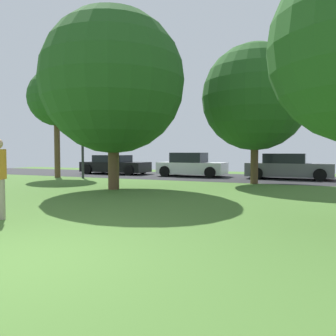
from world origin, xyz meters
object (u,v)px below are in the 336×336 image
at_px(oak_tree_right, 113,82).
at_px(oak_tree_center, 255,97).
at_px(oak_tree_left, 56,98).
at_px(parked_car_grey, 288,167).
at_px(parked_car_black, 115,165).
at_px(street_lamp_post, 83,138).
at_px(parked_car_white, 191,166).

relative_size(oak_tree_right, oak_tree_center, 1.09).
height_order(oak_tree_right, oak_tree_center, oak_tree_right).
distance_m(oak_tree_left, oak_tree_center, 11.09).
bearing_deg(parked_car_grey, oak_tree_left, -161.04).
height_order(parked_car_black, parked_car_grey, parked_car_grey).
bearing_deg(parked_car_grey, oak_tree_right, -125.85).
relative_size(oak_tree_center, street_lamp_post, 1.42).
relative_size(parked_car_black, parked_car_grey, 1.03).
xyz_separation_m(parked_car_grey, street_lamp_post, (-10.57, -4.06, 1.61)).
bearing_deg(parked_car_black, parked_car_white, -0.73).
relative_size(parked_car_white, parked_car_grey, 0.90).
distance_m(oak_tree_center, parked_car_black, 10.90).
bearing_deg(parked_car_white, street_lamp_post, -142.82).
bearing_deg(parked_car_black, oak_tree_center, -19.10).
distance_m(oak_tree_right, parked_car_black, 10.16).
xyz_separation_m(parked_car_black, street_lamp_post, (0.42, -3.92, 1.66)).
bearing_deg(oak_tree_center, parked_car_white, 142.30).
height_order(oak_tree_left, oak_tree_center, oak_tree_center).
distance_m(parked_car_black, parked_car_white, 5.50).
xyz_separation_m(oak_tree_left, parked_car_black, (1.26, 4.07, -3.96)).
bearing_deg(street_lamp_post, oak_tree_left, -174.77).
bearing_deg(oak_tree_center, oak_tree_left, -176.49).
bearing_deg(parked_car_black, street_lamp_post, -83.82).
height_order(parked_car_white, street_lamp_post, street_lamp_post).
distance_m(oak_tree_center, parked_car_grey, 5.00).
distance_m(oak_tree_center, street_lamp_post, 9.54).
distance_m(oak_tree_right, street_lamp_post, 6.52).
xyz_separation_m(parked_car_white, street_lamp_post, (-5.07, -3.85, 1.60)).
bearing_deg(oak_tree_right, parked_car_white, 87.25).
height_order(oak_tree_center, parked_car_grey, oak_tree_center).
bearing_deg(street_lamp_post, oak_tree_right, -41.01).
height_order(oak_tree_right, parked_car_white, oak_tree_right).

